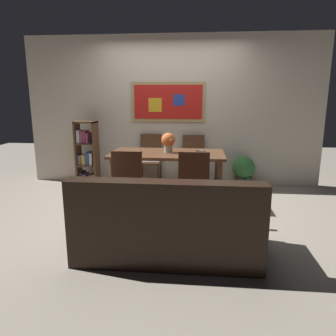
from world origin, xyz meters
The scene contains 12 objects.
ground_plane centered at (0.00, 0.00, 0.00)m, with size 12.00×12.00×0.00m, color gray.
wall_back_with_painting centered at (0.00, 1.48, 1.30)m, with size 5.20×0.14×2.60m.
dining_table centered at (0.01, 0.47, 0.65)m, with size 1.69×0.87×0.74m.
dining_chair_far_right centered at (0.39, 1.22, 0.54)m, with size 0.40×0.41×0.91m.
dining_chair_near_left centered at (-0.41, -0.32, 0.54)m, with size 0.40×0.41×0.91m.
dining_chair_far_left centered at (-0.37, 1.27, 0.54)m, with size 0.40×0.41×0.91m.
dining_chair_near_right centered at (0.42, -0.29, 0.54)m, with size 0.40×0.41×0.91m.
leather_couch centered at (0.18, -1.27, 0.31)m, with size 1.80×0.84×0.84m.
bookshelf centered at (-1.46, 1.09, 0.52)m, with size 0.36×0.28×1.15m.
potted_ivy centered at (1.26, 1.26, 0.30)m, with size 0.39×0.39×0.59m.
flower_vase centered at (0.03, 0.48, 0.91)m, with size 0.21×0.21×0.30m.
tv_remote centered at (0.51, 0.59, 0.75)m, with size 0.14×0.14×0.02m.
Camera 1 is at (0.47, -4.19, 1.57)m, focal length 33.85 mm.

